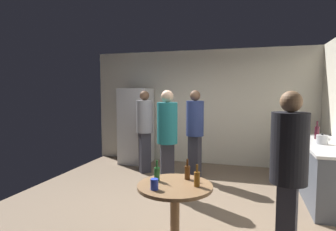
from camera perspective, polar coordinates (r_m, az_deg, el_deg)
name	(u,v)px	position (r m, az deg, el deg)	size (l,w,h in m)	color
ground_plane	(171,207)	(4.50, 0.52, -18.22)	(5.20, 5.20, 0.10)	#7A6651
wall_back	(200,107)	(6.72, 6.67, 1.70)	(5.32, 0.06, 2.70)	silver
refrigerator	(136,126)	(6.76, -6.55, -2.10)	(0.70, 0.68, 1.80)	silver
kitchen_counter	(323,171)	(5.18, 29.10, -9.86)	(0.64, 2.07, 0.90)	#4C515B
kettle	(322,140)	(4.98, 29.04, -4.32)	(0.24, 0.17, 0.18)	#B2B2B7
wine_bottle_on_counter	(317,132)	(5.47, 28.19, -3.03)	(0.08, 0.08, 0.31)	#3F141E
foreground_table	(175,194)	(3.07, 1.42, -15.80)	(0.80, 0.80, 0.73)	olive
beer_bottle_amber	(197,178)	(2.97, 5.94, -12.70)	(0.06, 0.06, 0.23)	#8C5919
beer_bottle_brown	(187,172)	(3.19, 3.98, -11.45)	(0.06, 0.06, 0.23)	#593314
beer_bottle_green	(157,174)	(3.12, -2.29, -11.79)	(0.06, 0.06, 0.23)	#26662D
plastic_cup_blue	(154,184)	(2.87, -2.81, -13.88)	(0.08, 0.08, 0.11)	blue
person_in_teal_shirt	(167,133)	(4.64, -0.15, -3.70)	(0.44, 0.44, 1.74)	#2D2D38
person_in_navy_shirt	(195,127)	(5.45, 5.53, -2.43)	(0.42, 0.42, 1.75)	#2D2D38
person_in_black_shirt	(289,166)	(2.90, 23.49, -9.52)	(0.41, 0.41, 1.72)	#2D2D38
person_in_gray_shirt	(145,125)	(5.90, -4.81, -1.91)	(0.48, 0.48, 1.74)	#2D2D38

